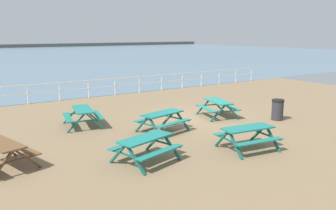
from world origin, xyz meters
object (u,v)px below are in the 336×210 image
at_px(picnic_table_seaward, 145,143).
at_px(litter_bin, 278,110).
at_px(picnic_table_near_right, 248,133).
at_px(picnic_table_mid_centre, 2,149).
at_px(picnic_table_far_right, 83,113).
at_px(picnic_table_near_left, 163,117).
at_px(picnic_table_far_left, 218,105).

distance_m(picnic_table_seaward, litter_bin, 7.73).
distance_m(picnic_table_near_right, picnic_table_mid_centre, 7.73).
height_order(picnic_table_near_right, litter_bin, litter_bin).
relative_size(picnic_table_near_right, picnic_table_far_right, 0.96).
distance_m(picnic_table_near_left, picnic_table_mid_centre, 6.04).
bearing_deg(picnic_table_far_right, picnic_table_mid_centre, 143.31).
bearing_deg(picnic_table_near_left, picnic_table_mid_centre, 173.46).
distance_m(picnic_table_near_left, litter_bin, 5.55).
height_order(picnic_table_near_left, picnic_table_near_right, same).
xyz_separation_m(picnic_table_near_left, litter_bin, (5.39, -1.28, -0.10)).
relative_size(picnic_table_near_left, picnic_table_near_right, 1.06).
relative_size(picnic_table_near_left, picnic_table_mid_centre, 0.98).
height_order(picnic_table_far_right, picnic_table_seaward, same).
bearing_deg(litter_bin, picnic_table_mid_centre, 177.14).
distance_m(picnic_table_far_left, litter_bin, 2.71).
xyz_separation_m(picnic_table_near_left, picnic_table_far_left, (3.54, 0.69, 0.00)).
bearing_deg(picnic_table_seaward, picnic_table_far_left, 13.79).
xyz_separation_m(picnic_table_near_left, picnic_table_far_right, (-2.41, 2.50, 0.00)).
bearing_deg(picnic_table_far_left, picnic_table_near_left, 115.34).
bearing_deg(picnic_table_far_left, picnic_table_far_right, 87.40).
relative_size(picnic_table_seaward, litter_bin, 2.25).
distance_m(picnic_table_mid_centre, picnic_table_seaward, 4.18).
bearing_deg(picnic_table_near_right, picnic_table_far_left, 68.41).
bearing_deg(picnic_table_far_right, picnic_table_seaward, -166.57).
bearing_deg(picnic_table_far_right, picnic_table_far_left, -95.55).
xyz_separation_m(picnic_table_mid_centre, picnic_table_far_right, (3.58, 3.21, 0.00)).
distance_m(picnic_table_near_left, picnic_table_far_right, 3.47).
bearing_deg(picnic_table_far_left, litter_bin, -122.25).
bearing_deg(picnic_table_near_left, picnic_table_far_left, -2.34).
bearing_deg(picnic_table_seaward, picnic_table_near_left, 33.24).
height_order(picnic_table_mid_centre, picnic_table_far_right, same).
relative_size(picnic_table_mid_centre, picnic_table_far_right, 1.04).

